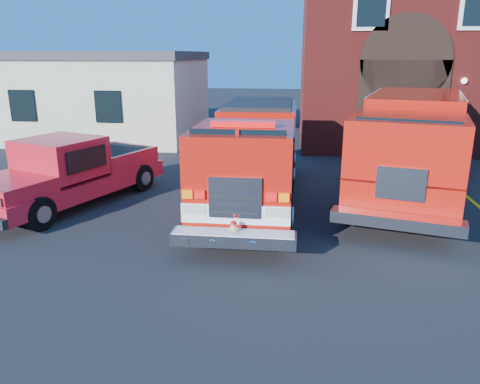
# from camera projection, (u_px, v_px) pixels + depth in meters

# --- Properties ---
(ground) EXTENTS (100.00, 100.00, 0.00)m
(ground) POSITION_uv_depth(u_px,v_px,m) (245.00, 228.00, 11.80)
(ground) COLOR black
(ground) RESTS_ON ground
(parking_stripe_mid) EXTENTS (0.12, 3.00, 0.01)m
(parking_stripe_mid) POSITION_uv_depth(u_px,v_px,m) (461.00, 192.00, 14.90)
(parking_stripe_mid) COLOR #E8B70C
(parking_stripe_mid) RESTS_ON ground
(parking_stripe_far) EXTENTS (0.12, 3.00, 0.01)m
(parking_stripe_far) POSITION_uv_depth(u_px,v_px,m) (434.00, 170.00, 17.75)
(parking_stripe_far) COLOR #E8B70C
(parking_stripe_far) RESTS_ON ground
(fire_station) EXTENTS (15.20, 10.20, 8.45)m
(fire_station) POSITION_uv_depth(u_px,v_px,m) (457.00, 53.00, 22.93)
(fire_station) COLOR maroon
(fire_station) RESTS_ON ground
(side_building) EXTENTS (10.20, 8.20, 4.35)m
(side_building) POSITION_uv_depth(u_px,v_px,m) (101.00, 94.00, 24.54)
(side_building) COLOR beige
(side_building) RESTS_ON ground
(fire_engine) EXTENTS (2.60, 8.90, 2.74)m
(fire_engine) POSITION_uv_depth(u_px,v_px,m) (254.00, 153.00, 13.69)
(fire_engine) COLOR black
(fire_engine) RESTS_ON ground
(pickup_truck) EXTENTS (4.19, 6.38, 1.97)m
(pickup_truck) POSITION_uv_depth(u_px,v_px,m) (70.00, 172.00, 13.50)
(pickup_truck) COLOR black
(pickup_truck) RESTS_ON ground
(secondary_truck) EXTENTS (5.14, 9.59, 2.98)m
(secondary_truck) POSITION_uv_depth(u_px,v_px,m) (411.00, 142.00, 14.41)
(secondary_truck) COLOR black
(secondary_truck) RESTS_ON ground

